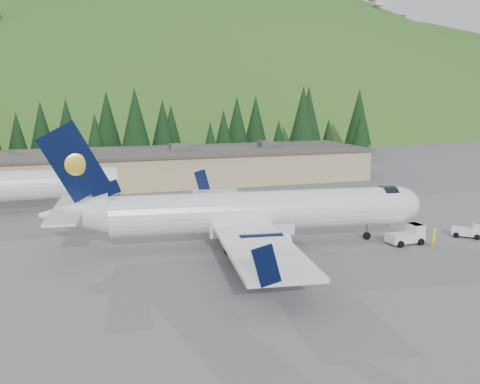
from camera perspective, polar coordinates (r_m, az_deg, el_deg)
name	(u,v)px	position (r m, az deg, el deg)	size (l,w,h in m)	color
ground	(260,245)	(50.09, 2.12, -5.70)	(600.00, 600.00, 0.00)	#5C5C61
airliner	(249,213)	(49.09, 0.96, -2.25)	(35.44, 33.34, 11.76)	white
baggage_tug_a	(408,235)	(52.84, 17.47, -4.41)	(3.50, 2.22, 1.82)	silver
baggage_tug_b	(470,230)	(57.28, 23.35, -3.79)	(3.07, 2.98, 1.52)	silver
terminal_building	(147,167)	(84.73, -9.92, 2.64)	(71.00, 17.00, 6.10)	tan
ramp_worker	(434,238)	(52.33, 19.95, -4.63)	(0.64, 0.42, 1.75)	#F1FB0A
tree_line	(131,126)	(107.18, -11.56, 6.90)	(114.47, 17.30, 14.31)	black
hills	(219,284)	(279.33, -2.30, -9.79)	(614.00, 330.00, 300.00)	#20511C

